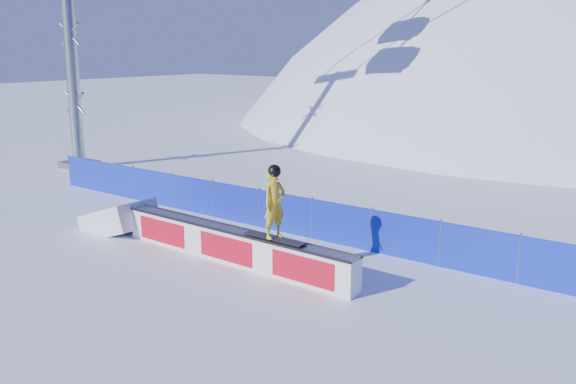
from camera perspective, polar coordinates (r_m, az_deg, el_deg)
The scene contains 6 objects.
ground at distance 16.32m, azimuth -10.07°, elevation -7.14°, with size 160.00×160.00×0.00m, color white.
snow_hill at distance 58.42m, azimuth 23.49°, elevation -11.95°, with size 64.00×64.00×64.00m.
safety_fence at distance 19.30m, azimuth -0.26°, elevation -1.90°, with size 22.05×0.05×1.30m.
rail_box at distance 16.78m, azimuth -4.97°, elevation -4.79°, with size 7.66×0.70×0.92m.
snow_ramp at distance 20.38m, azimuth -14.73°, elevation -3.29°, with size 2.17×1.44×0.81m, color white, non-canonical shape.
snowboarder at distance 15.47m, azimuth -1.20°, elevation -0.97°, with size 1.78×0.70×1.85m.
Camera 1 is at (11.45, -10.23, 5.55)m, focal length 40.00 mm.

